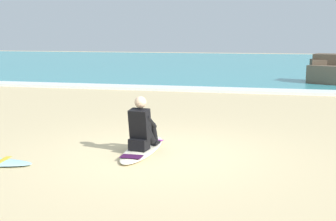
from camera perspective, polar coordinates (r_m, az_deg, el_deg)
The scene contains 5 objects.
ground_plane at distance 7.98m, azimuth -0.90°, elevation -5.66°, with size 80.00×80.00×0.00m, color #CCB584.
sea at distance 30.22m, azimuth 9.45°, elevation 5.76°, with size 80.00×28.00×0.10m, color teal.
breaking_foam at distance 16.63m, azimuth 6.48°, elevation 2.60°, with size 80.00×0.90×0.11m, color white.
surfboard_main at distance 8.27m, azimuth -3.22°, elevation -4.85°, with size 0.54×2.04×0.08m.
surfer_seated at distance 8.10m, azimuth -3.30°, elevation -2.26°, with size 0.44×0.74×0.95m.
Camera 1 is at (1.84, -7.46, 2.13)m, focal length 48.49 mm.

